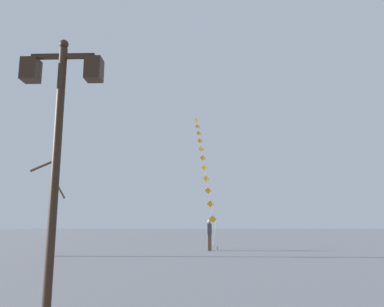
{
  "coord_description": "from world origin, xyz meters",
  "views": [
    {
      "loc": [
        0.7,
        -0.0,
        1.51
      ],
      "look_at": [
        0.0,
        21.39,
        5.48
      ],
      "focal_mm": 35.11,
      "sensor_mm": 36.0,
      "label": 1
    }
  ],
  "objects_px": {
    "bare_tree": "(52,199)",
    "kite_train": "(203,162)",
    "twin_lantern_lamp_post": "(59,119)",
    "kite_flyer": "(209,234)"
  },
  "relations": [
    {
      "from": "bare_tree",
      "to": "kite_train",
      "type": "bearing_deg",
      "value": 60.21
    },
    {
      "from": "twin_lantern_lamp_post",
      "to": "bare_tree",
      "type": "bearing_deg",
      "value": 112.38
    },
    {
      "from": "twin_lantern_lamp_post",
      "to": "bare_tree",
      "type": "xyz_separation_m",
      "value": [
        -4.74,
        11.51,
        -0.65
      ]
    },
    {
      "from": "kite_train",
      "to": "kite_flyer",
      "type": "xyz_separation_m",
      "value": [
        0.33,
        -8.7,
        -5.45
      ]
    },
    {
      "from": "bare_tree",
      "to": "twin_lantern_lamp_post",
      "type": "bearing_deg",
      "value": -67.62
    },
    {
      "from": "kite_flyer",
      "to": "bare_tree",
      "type": "distance_m",
      "value": 8.53
    },
    {
      "from": "kite_train",
      "to": "bare_tree",
      "type": "height_order",
      "value": "kite_train"
    },
    {
      "from": "twin_lantern_lamp_post",
      "to": "bare_tree",
      "type": "height_order",
      "value": "bare_tree"
    },
    {
      "from": "twin_lantern_lamp_post",
      "to": "bare_tree",
      "type": "relative_size",
      "value": 0.95
    },
    {
      "from": "twin_lantern_lamp_post",
      "to": "kite_flyer",
      "type": "distance_m",
      "value": 15.69
    }
  ]
}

